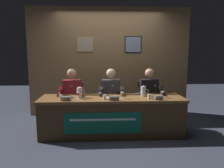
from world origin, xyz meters
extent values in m
plane|color=#383D4C|center=(0.00, 0.00, 0.00)|extent=(12.00, 12.00, 0.00)
cube|color=#937047|center=(0.00, 1.38, 1.30)|extent=(3.88, 0.12, 2.60)
cube|color=tan|center=(-0.57, 1.31, 1.72)|extent=(0.40, 0.02, 0.36)
cube|color=tan|center=(-0.57, 1.30, 1.72)|extent=(0.36, 0.01, 0.32)
cube|color=black|center=(0.57, 1.31, 1.72)|extent=(0.40, 0.02, 0.40)
cube|color=#8C99AD|center=(0.57, 1.30, 1.72)|extent=(0.36, 0.01, 0.36)
cube|color=brown|center=(0.00, 0.00, 0.70)|extent=(2.68, 0.73, 0.05)
cube|color=#4C341B|center=(0.00, -0.34, 0.34)|extent=(2.62, 0.04, 0.67)
cube|color=#4C341B|center=(-1.29, 0.00, 0.34)|extent=(0.08, 0.65, 0.67)
cube|color=#4C341B|center=(1.29, 0.00, 0.34)|extent=(0.08, 0.65, 0.67)
cube|color=#14664C|center=(-0.18, -0.36, 0.34)|extent=(1.35, 0.01, 0.38)
cube|color=white|center=(-0.18, -0.37, 0.40)|extent=(1.14, 0.00, 0.04)
cylinder|color=black|center=(-0.79, 0.46, 0.01)|extent=(0.44, 0.44, 0.02)
cylinder|color=black|center=(-0.79, 0.46, 0.23)|extent=(0.05, 0.05, 0.41)
cube|color=#232328|center=(-0.79, 0.46, 0.45)|extent=(0.44, 0.44, 0.03)
cube|color=#232328|center=(-0.79, 0.66, 0.68)|extent=(0.40, 0.05, 0.44)
cylinder|color=black|center=(-0.89, 0.11, 0.23)|extent=(0.10, 0.10, 0.46)
cylinder|color=black|center=(-0.69, 0.11, 0.23)|extent=(0.10, 0.10, 0.46)
cylinder|color=black|center=(-0.89, 0.26, 0.51)|extent=(0.13, 0.34, 0.13)
cylinder|color=black|center=(-0.69, 0.26, 0.51)|extent=(0.13, 0.34, 0.13)
cube|color=maroon|center=(-0.79, 0.43, 0.75)|extent=(0.36, 0.20, 0.48)
sphere|color=tan|center=(-0.79, 0.41, 1.13)|extent=(0.19, 0.19, 0.19)
sphere|color=#331E0F|center=(-0.79, 0.43, 1.14)|extent=(0.17, 0.17, 0.17)
cylinder|color=maroon|center=(-1.00, 0.33, 0.77)|extent=(0.09, 0.30, 0.25)
cylinder|color=maroon|center=(-0.58, 0.33, 0.77)|extent=(0.09, 0.30, 0.25)
cylinder|color=maroon|center=(-1.00, 0.17, 0.75)|extent=(0.07, 0.24, 0.07)
cylinder|color=maroon|center=(-0.58, 0.17, 0.75)|extent=(0.07, 0.24, 0.07)
cube|color=white|center=(-0.82, -0.28, 0.76)|extent=(0.19, 0.03, 0.08)
cube|color=white|center=(-0.82, -0.24, 0.76)|extent=(0.19, 0.03, 0.08)
cube|color=black|center=(-0.82, -0.28, 0.76)|extent=(0.13, 0.01, 0.01)
cylinder|color=white|center=(-0.62, -0.11, 0.72)|extent=(0.06, 0.06, 0.00)
cylinder|color=white|center=(-0.62, -0.11, 0.75)|extent=(0.01, 0.01, 0.05)
cone|color=white|center=(-0.62, -0.11, 0.81)|extent=(0.06, 0.06, 0.06)
cylinder|color=#B21E2D|center=(-0.62, -0.11, 0.81)|extent=(0.04, 0.04, 0.04)
cylinder|color=silver|center=(-0.93, -0.15, 0.76)|extent=(0.06, 0.06, 0.08)
cylinder|color=silver|center=(-0.93, -0.15, 0.75)|extent=(0.05, 0.05, 0.05)
cylinder|color=black|center=(-0.76, -0.05, 0.73)|extent=(0.06, 0.06, 0.02)
cylinder|color=black|center=(-0.76, 0.01, 0.83)|extent=(0.01, 0.13, 0.18)
sphere|color=#2D2D2D|center=(-0.76, 0.07, 0.92)|extent=(0.03, 0.03, 0.03)
cylinder|color=black|center=(0.00, 0.46, 0.01)|extent=(0.44, 0.44, 0.02)
cylinder|color=black|center=(0.00, 0.46, 0.23)|extent=(0.05, 0.05, 0.41)
cube|color=#232328|center=(0.00, 0.46, 0.45)|extent=(0.44, 0.44, 0.03)
cube|color=#232328|center=(0.00, 0.66, 0.68)|extent=(0.40, 0.05, 0.44)
cylinder|color=black|center=(-0.10, 0.11, 0.23)|extent=(0.10, 0.10, 0.46)
cylinder|color=black|center=(0.10, 0.11, 0.23)|extent=(0.10, 0.10, 0.46)
cylinder|color=black|center=(-0.10, 0.26, 0.51)|extent=(0.13, 0.34, 0.13)
cylinder|color=black|center=(0.10, 0.26, 0.51)|extent=(0.13, 0.34, 0.13)
cube|color=#38383D|center=(0.00, 0.43, 0.75)|extent=(0.36, 0.20, 0.48)
sphere|color=beige|center=(0.00, 0.41, 1.13)|extent=(0.19, 0.19, 0.19)
sphere|color=#331E0F|center=(0.00, 0.43, 1.14)|extent=(0.17, 0.17, 0.17)
cylinder|color=#38383D|center=(-0.21, 0.33, 0.77)|extent=(0.09, 0.30, 0.25)
cylinder|color=#38383D|center=(0.21, 0.33, 0.77)|extent=(0.09, 0.30, 0.25)
cylinder|color=#38383D|center=(-0.21, 0.17, 0.75)|extent=(0.07, 0.24, 0.07)
cylinder|color=#38383D|center=(0.21, 0.17, 0.75)|extent=(0.07, 0.24, 0.07)
cube|color=white|center=(0.02, -0.29, 0.76)|extent=(0.19, 0.03, 0.08)
cube|color=white|center=(0.02, -0.26, 0.76)|extent=(0.19, 0.03, 0.08)
cube|color=black|center=(0.02, -0.29, 0.76)|extent=(0.13, 0.01, 0.01)
cylinder|color=white|center=(0.18, -0.14, 0.72)|extent=(0.06, 0.06, 0.00)
cylinder|color=white|center=(0.18, -0.14, 0.75)|extent=(0.01, 0.01, 0.05)
cone|color=white|center=(0.18, -0.14, 0.81)|extent=(0.06, 0.06, 0.06)
cylinder|color=orange|center=(0.18, -0.14, 0.81)|extent=(0.04, 0.04, 0.04)
cylinder|color=silver|center=(-0.14, -0.18, 0.76)|extent=(0.06, 0.06, 0.08)
cylinder|color=silver|center=(-0.14, -0.18, 0.75)|extent=(0.05, 0.05, 0.05)
cylinder|color=black|center=(0.02, -0.03, 0.73)|extent=(0.06, 0.06, 0.02)
cylinder|color=black|center=(0.02, 0.03, 0.83)|extent=(0.01, 0.13, 0.18)
sphere|color=#2D2D2D|center=(0.02, 0.09, 0.92)|extent=(0.03, 0.03, 0.03)
cylinder|color=black|center=(0.79, 0.46, 0.01)|extent=(0.44, 0.44, 0.02)
cylinder|color=black|center=(0.79, 0.46, 0.23)|extent=(0.05, 0.05, 0.41)
cube|color=#232328|center=(0.79, 0.46, 0.45)|extent=(0.44, 0.44, 0.03)
cube|color=#232328|center=(0.79, 0.66, 0.68)|extent=(0.40, 0.05, 0.44)
cylinder|color=black|center=(0.69, 0.11, 0.23)|extent=(0.10, 0.10, 0.46)
cylinder|color=black|center=(0.89, 0.11, 0.23)|extent=(0.10, 0.10, 0.46)
cylinder|color=black|center=(0.69, 0.26, 0.51)|extent=(0.13, 0.34, 0.13)
cylinder|color=black|center=(0.89, 0.26, 0.51)|extent=(0.13, 0.34, 0.13)
cube|color=black|center=(0.79, 0.43, 0.75)|extent=(0.36, 0.20, 0.48)
sphere|color=tan|center=(0.79, 0.41, 1.13)|extent=(0.19, 0.19, 0.19)
sphere|color=#331E0F|center=(0.79, 0.43, 1.14)|extent=(0.17, 0.17, 0.17)
cylinder|color=black|center=(0.58, 0.33, 0.77)|extent=(0.09, 0.30, 0.25)
cylinder|color=black|center=(1.00, 0.33, 0.77)|extent=(0.09, 0.30, 0.25)
cylinder|color=black|center=(0.58, 0.17, 0.75)|extent=(0.07, 0.24, 0.07)
cylinder|color=black|center=(1.00, 0.17, 0.75)|extent=(0.07, 0.24, 0.07)
cube|color=white|center=(0.82, -0.29, 0.76)|extent=(0.15, 0.03, 0.08)
cube|color=white|center=(0.82, -0.25, 0.76)|extent=(0.15, 0.03, 0.08)
cube|color=black|center=(0.82, -0.29, 0.76)|extent=(0.11, 0.01, 0.01)
cylinder|color=white|center=(0.93, -0.11, 0.72)|extent=(0.06, 0.06, 0.00)
cylinder|color=white|center=(0.93, -0.11, 0.75)|extent=(0.01, 0.01, 0.05)
cone|color=white|center=(0.93, -0.11, 0.81)|extent=(0.06, 0.06, 0.06)
cylinder|color=#B21E2D|center=(0.93, -0.11, 0.81)|extent=(0.04, 0.04, 0.04)
cylinder|color=silver|center=(0.66, -0.17, 0.76)|extent=(0.06, 0.06, 0.08)
cylinder|color=silver|center=(0.66, -0.17, 0.75)|extent=(0.05, 0.05, 0.05)
cylinder|color=black|center=(0.84, -0.04, 0.73)|extent=(0.06, 0.06, 0.02)
cylinder|color=black|center=(0.84, 0.02, 0.83)|extent=(0.01, 0.13, 0.18)
sphere|color=#2D2D2D|center=(0.84, 0.08, 0.92)|extent=(0.03, 0.03, 0.03)
cylinder|color=silver|center=(-0.60, -0.01, 0.81)|extent=(0.10, 0.10, 0.18)
cylinder|color=silver|center=(-0.60, -0.01, 0.91)|extent=(0.08, 0.09, 0.01)
sphere|color=silver|center=(-0.60, -0.01, 0.92)|extent=(0.02, 0.02, 0.02)
torus|color=silver|center=(-0.54, -0.01, 0.82)|extent=(0.07, 0.01, 0.07)
cylinder|color=silver|center=(0.60, 0.06, 0.81)|extent=(0.10, 0.10, 0.18)
cylinder|color=silver|center=(0.60, 0.06, 0.91)|extent=(0.08, 0.09, 0.01)
sphere|color=silver|center=(0.60, 0.06, 0.92)|extent=(0.02, 0.02, 0.02)
torus|color=silver|center=(0.67, 0.06, 0.82)|extent=(0.07, 0.01, 0.07)
cube|color=white|center=(0.02, -0.10, 0.73)|extent=(0.23, 0.18, 0.01)
camera|label=1|loc=(-0.21, -4.10, 1.61)|focal=35.87mm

